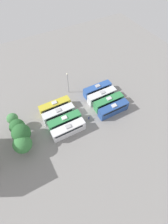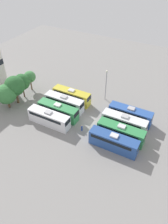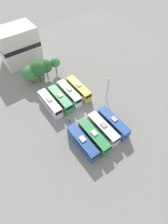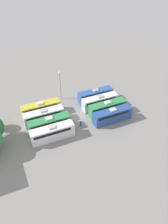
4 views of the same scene
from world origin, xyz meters
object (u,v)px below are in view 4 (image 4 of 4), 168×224
Objects in this scene: bus_5 at (50,124)px; bus_1 at (107,108)px; bus_0 at (112,115)px; light_pole at (60,81)px; bus_4 at (52,133)px; bus_2 at (100,101)px; bus_7 at (41,108)px; worker_person at (81,123)px; bus_3 at (95,95)px; bus_6 at (44,116)px.

bus_1 is at bearing -89.86° from bus_5.
bus_0 and bus_1 have the same top height.
bus_1 is 15.48m from light_pole.
bus_4 is (-0.08, 15.97, 0.00)m from bus_0.
bus_2 and bus_5 have the same top height.
bus_7 is 6.39× the size of worker_person.
bus_7 is at bearing 41.94° from worker_person.
bus_1 and bus_2 have the same top height.
bus_3 is 6.39× the size of worker_person.
bus_3 is at bearing 1.56° from bus_1.
bus_3 is 19.05m from bus_4.
bus_1 is 16.65m from bus_4.
bus_3 is (6.79, 0.19, 0.00)m from bus_1.
light_pole is at bearing 1.59° from worker_person.
light_pole is at bearing -30.44° from bus_5.
light_pole is (8.66, 8.40, 3.94)m from bus_2.
bus_0 is at bearing 174.21° from bus_1.
bus_7 is at bearing 57.49° from bus_0.
bus_6 is (-3.34, 16.25, 0.00)m from bus_3.
bus_1 is 1.00× the size of bus_3.
worker_person is at bearing -178.41° from light_pole.
bus_2 is 6.39× the size of worker_person.
bus_4 is at bearing 174.57° from bus_5.
bus_7 is at bearing 2.42° from bus_5.
bus_7 is at bearing -2.52° from bus_6.
bus_4 is at bearing -178.92° from bus_6.
worker_person is at bearing -103.10° from bus_5.
bus_7 is at bearing 77.59° from bus_2.
light_pole is at bearing 29.12° from bus_0.
bus_3 and bus_5 have the same top height.
bus_2 is 1.00× the size of bus_5.
bus_4 and bus_5 have the same top height.
bus_5 is (-3.44, 15.52, 0.00)m from bus_2.
bus_3 is at bearing -44.09° from worker_person.
bus_0 is at bearing -101.69° from bus_5.
worker_person is at bearing 79.61° from bus_0.
bus_0 is 1.00× the size of bus_2.
bus_3 is (3.39, -0.29, 0.00)m from bus_2.
bus_4 is (-6.77, 15.83, 0.00)m from bus_2.
bus_1 and bus_3 have the same top height.
bus_1 is 8.75m from worker_person.
bus_0 is at bearing -89.71° from bus_4.
bus_7 is (6.88, 16.28, 0.00)m from bus_1.
bus_2 is 12.69m from light_pole.
bus_3 is at bearing -78.38° from bus_6.
bus_1 reaches higher than worker_person.
bus_3 is at bearing -90.32° from bus_7.
worker_person is at bearing -123.41° from bus_6.
bus_2 is (6.68, 0.14, 0.00)m from bus_0.
bus_7 is (6.92, 0.29, 0.00)m from bus_5.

